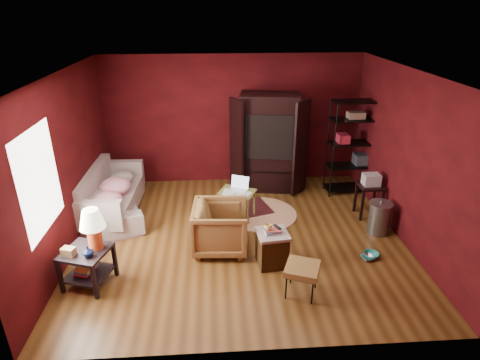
# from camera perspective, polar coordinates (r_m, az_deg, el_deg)

# --- Properties ---
(room) EXTENTS (5.54, 5.04, 2.84)m
(room) POSITION_cam_1_polar(r_m,az_deg,el_deg) (6.42, -0.23, 2.50)
(room) COLOR brown
(room) RESTS_ON ground
(sofa) EXTENTS (1.27, 2.20, 0.83)m
(sofa) POSITION_cam_1_polar(r_m,az_deg,el_deg) (7.98, -17.79, -1.99)
(sofa) COLOR gray
(sofa) RESTS_ON ground
(armchair) EXTENTS (0.86, 0.91, 0.89)m
(armchair) POSITION_cam_1_polar(r_m,az_deg,el_deg) (6.54, -2.77, -6.47)
(armchair) COLOR black
(armchair) RESTS_ON ground
(pet_bowl_steel) EXTENTS (0.22, 0.11, 0.21)m
(pet_bowl_steel) POSITION_cam_1_polar(r_m,az_deg,el_deg) (6.77, 17.77, -9.94)
(pet_bowl_steel) COLOR #B0B3B7
(pet_bowl_steel) RESTS_ON ground
(pet_bowl_turquoise) EXTENTS (0.25, 0.11, 0.24)m
(pet_bowl_turquoise) POSITION_cam_1_polar(r_m,az_deg,el_deg) (6.83, 18.22, -9.53)
(pet_bowl_turquoise) COLOR #25ADA6
(pet_bowl_turquoise) RESTS_ON ground
(vase) EXTENTS (0.20, 0.20, 0.15)m
(vase) POSITION_cam_1_polar(r_m,az_deg,el_deg) (5.92, -20.82, -9.54)
(vase) COLOR #0D1943
(vase) RESTS_ON side_table
(mug) EXTENTS (0.13, 0.11, 0.11)m
(mug) POSITION_cam_1_polar(r_m,az_deg,el_deg) (6.04, 4.02, -6.64)
(mug) COLOR #E3C36F
(mug) RESTS_ON hamper
(side_table) EXTENTS (0.75, 0.75, 1.18)m
(side_table) POSITION_cam_1_polar(r_m,az_deg,el_deg) (6.03, -20.61, -8.08)
(side_table) COLOR black
(side_table) RESTS_ON ground
(sofa_cushions) EXTENTS (0.88, 2.04, 0.84)m
(sofa_cushions) POSITION_cam_1_polar(r_m,az_deg,el_deg) (7.95, -17.96, -2.13)
(sofa_cushions) COLOR gray
(sofa_cushions) RESTS_ON sofa
(hamper) EXTENTS (0.51, 0.51, 0.65)m
(hamper) POSITION_cam_1_polar(r_m,az_deg,el_deg) (6.27, 4.59, -9.56)
(hamper) COLOR #3B220D
(hamper) RESTS_ON ground
(footstool) EXTENTS (0.58, 0.58, 0.46)m
(footstool) POSITION_cam_1_polar(r_m,az_deg,el_deg) (5.69, 8.85, -12.50)
(footstool) COLOR black
(footstool) RESTS_ON ground
(rug_round) EXTENTS (1.83, 1.83, 0.01)m
(rug_round) POSITION_cam_1_polar(r_m,az_deg,el_deg) (7.80, 2.92, -4.77)
(rug_round) COLOR beige
(rug_round) RESTS_ON ground
(rug_oriental) EXTENTS (1.31, 1.06, 0.01)m
(rug_oriental) POSITION_cam_1_polar(r_m,az_deg,el_deg) (7.92, 0.12, -4.19)
(rug_oriental) COLOR #52161A
(rug_oriental) RESTS_ON ground
(laptop_desk) EXTENTS (0.76, 0.67, 0.79)m
(laptop_desk) POSITION_cam_1_polar(r_m,az_deg,el_deg) (7.46, -0.35, -1.98)
(laptop_desk) COLOR olive
(laptop_desk) RESTS_ON ground
(tv_armoire) EXTENTS (1.62, 1.01, 2.07)m
(tv_armoire) POSITION_cam_1_polar(r_m,az_deg,el_deg) (8.47, 4.11, 5.51)
(tv_armoire) COLOR black
(tv_armoire) RESTS_ON ground
(wire_shelving) EXTENTS (0.99, 0.48, 1.99)m
(wire_shelving) POSITION_cam_1_polar(r_m,az_deg,el_deg) (8.59, 15.79, 5.01)
(wire_shelving) COLOR black
(wire_shelving) RESTS_ON ground
(small_stand) EXTENTS (0.43, 0.43, 0.86)m
(small_stand) POSITION_cam_1_polar(r_m,az_deg,el_deg) (7.83, 18.07, -0.67)
(small_stand) COLOR black
(small_stand) RESTS_ON ground
(trash_can) EXTENTS (0.46, 0.46, 0.63)m
(trash_can) POSITION_cam_1_polar(r_m,az_deg,el_deg) (7.46, 19.17, -5.09)
(trash_can) COLOR slate
(trash_can) RESTS_ON ground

